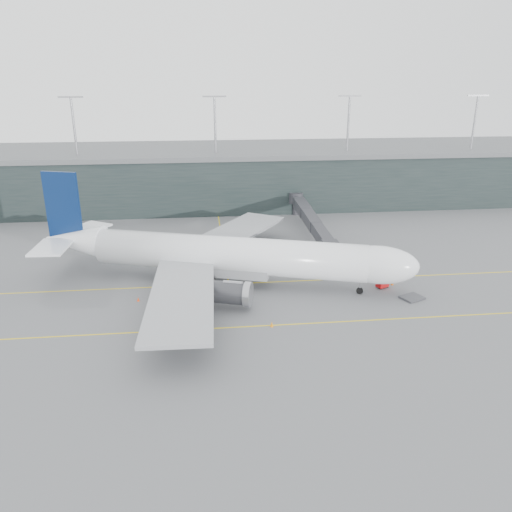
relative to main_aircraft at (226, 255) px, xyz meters
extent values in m
plane|color=#5B5B60|center=(-4.74, 3.69, -5.16)|extent=(320.00, 320.00, 0.00)
cube|color=yellow|center=(-4.74, -0.31, -5.15)|extent=(160.00, 0.25, 0.02)
cube|color=yellow|center=(-4.74, -16.31, -5.15)|extent=(160.00, 0.25, 0.02)
cube|color=yellow|center=(0.26, 23.69, -5.15)|extent=(0.25, 60.00, 0.02)
cube|color=#1D2727|center=(-4.74, 61.69, 1.84)|extent=(240.00, 35.00, 14.00)
cube|color=#595B5E|center=(-4.74, 61.69, 9.44)|extent=(240.00, 36.00, 1.20)
cylinder|color=#9E9EA3|center=(-34.74, 51.69, 16.84)|extent=(0.60, 0.60, 14.00)
cylinder|color=#9E9EA3|center=(0.26, 51.69, 16.84)|extent=(0.60, 0.60, 14.00)
cylinder|color=#9E9EA3|center=(35.26, 51.69, 16.84)|extent=(0.60, 0.60, 14.00)
cylinder|color=#9E9EA3|center=(70.26, 51.69, 16.84)|extent=(0.60, 0.60, 14.00)
cylinder|color=white|center=(0.44, -0.14, 0.17)|extent=(45.96, 20.02, 6.23)
ellipsoid|color=white|center=(23.91, -7.64, 0.17)|extent=(14.37, 9.92, 6.23)
cone|color=white|center=(-26.86, 8.58, 0.87)|extent=(12.36, 9.07, 5.99)
cube|color=#94979C|center=(-0.51, 0.16, -2.25)|extent=(16.86, 9.69, 2.01)
cube|color=black|center=(27.55, -8.80, 1.17)|extent=(3.03, 3.55, 0.80)
cube|color=#94979C|center=(-7.17, -14.07, -0.84)|extent=(9.92, 29.42, 0.55)
cylinder|color=#343438|center=(-0.55, -9.85, -2.55)|extent=(7.78, 5.49, 3.52)
cube|color=#94979C|center=(2.31, 15.62, -0.84)|extent=(23.72, 29.28, 0.55)
cylinder|color=#343438|center=(5.27, 8.35, -2.55)|extent=(7.78, 5.49, 3.52)
cube|color=#091D4A|center=(-28.29, 9.04, 7.20)|extent=(6.38, 2.47, 12.07)
cube|color=white|center=(-29.50, 3.62, 1.37)|extent=(5.95, 9.30, 0.35)
cube|color=white|center=(-26.13, 14.15, 1.37)|extent=(9.54, 10.60, 0.35)
cylinder|color=black|center=(21.52, -6.87, -4.61)|extent=(1.18, 0.72, 1.11)
cylinder|color=#9E9EA3|center=(21.52, -6.87, -3.86)|extent=(0.30, 0.30, 2.61)
cylinder|color=black|center=(-4.86, -3.52, -4.51)|extent=(1.40, 0.88, 1.31)
cylinder|color=black|center=(-1.92, 5.68, -4.51)|extent=(1.40, 0.88, 1.31)
cube|color=#2E2E34|center=(19.11, 3.82, -0.70)|extent=(2.95, 3.30, 2.50)
cube|color=#2E2E34|center=(19.33, 11.23, -0.70)|extent=(2.58, 11.67, 2.23)
cube|color=#2E2E34|center=(19.67, 22.84, -0.70)|extent=(2.80, 11.68, 2.32)
cube|color=#2E2E34|center=(20.02, 34.45, -0.70)|extent=(3.02, 11.69, 2.41)
cylinder|color=#9E9EA3|center=(19.35, 11.86, -3.47)|extent=(0.45, 0.45, 3.39)
cube|color=#343438|center=(19.35, 11.86, -4.85)|extent=(1.83, 1.39, 0.63)
cylinder|color=#2E2E34|center=(19.11, 44.19, -0.70)|extent=(3.57, 3.57, 2.68)
cylinder|color=#2E2E34|center=(19.11, 44.19, -3.56)|extent=(1.61, 1.61, 3.22)
cube|color=#AD0C0E|center=(26.16, -4.75, -4.39)|extent=(2.34, 1.99, 1.18)
cylinder|color=black|center=(25.69, -5.47, -4.98)|extent=(0.39, 0.28, 0.36)
cylinder|color=black|center=(27.01, -4.85, -4.98)|extent=(0.39, 0.28, 0.36)
cylinder|color=black|center=(25.31, -4.64, -4.98)|extent=(0.39, 0.28, 0.36)
cylinder|color=black|center=(26.63, -4.03, -4.98)|extent=(0.39, 0.28, 0.36)
cube|color=#3A3B40|center=(29.36, -9.72, -4.96)|extent=(4.18, 3.83, 0.34)
cube|color=#343438|center=(-8.97, 14.57, -5.01)|extent=(2.17, 1.80, 0.20)
cube|color=#9EA0A9|center=(-8.97, 14.57, -4.09)|extent=(1.76, 1.66, 1.53)
cube|color=#23478C|center=(-8.97, 14.57, -3.30)|extent=(1.81, 1.72, 0.08)
cube|color=#343438|center=(-7.48, 14.00, -5.03)|extent=(2.12, 1.87, 0.18)
cube|color=#AEB3BB|center=(-7.48, 14.00, -4.22)|extent=(1.75, 1.69, 1.35)
cube|color=#23478C|center=(-7.48, 14.00, -3.52)|extent=(1.81, 1.74, 0.07)
cube|color=#343438|center=(-3.87, 13.56, -5.00)|extent=(2.50, 2.14, 0.22)
cube|color=silver|center=(-3.87, 13.56, -3.99)|extent=(2.05, 1.95, 1.68)
cube|color=#23478C|center=(-3.87, 13.56, -3.12)|extent=(2.11, 2.02, 0.09)
cone|color=#D95D0C|center=(28.28, -3.82, -4.77)|extent=(0.49, 0.49, 0.78)
cone|color=orange|center=(5.49, -16.68, -4.77)|extent=(0.49, 0.49, 0.78)
cone|color=#D0660B|center=(6.57, 14.16, -4.85)|extent=(0.40, 0.40, 0.63)
cone|color=#FB450D|center=(-14.52, -5.75, -4.83)|extent=(0.42, 0.42, 0.67)
camera|label=1|loc=(-3.82, -79.94, 28.55)|focal=35.00mm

